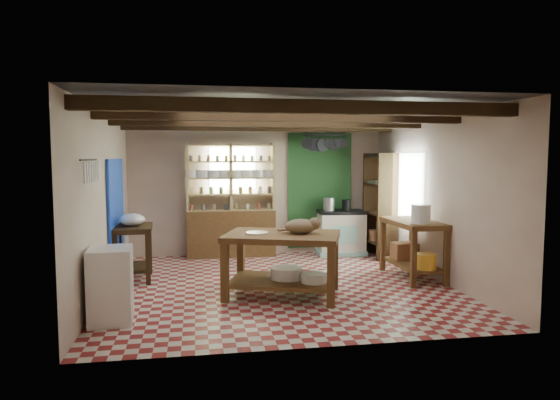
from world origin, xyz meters
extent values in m
cube|color=maroon|center=(0.00, 0.00, -0.01)|extent=(5.00, 5.00, 0.02)
cube|color=#424247|center=(0.00, 0.00, 2.60)|extent=(5.00, 5.00, 0.02)
cube|color=beige|center=(0.00, 2.50, 1.30)|extent=(5.00, 0.04, 2.60)
cube|color=beige|center=(0.00, -2.50, 1.30)|extent=(5.00, 0.04, 2.60)
cube|color=beige|center=(-2.50, 0.00, 1.30)|extent=(0.04, 5.00, 2.60)
cube|color=beige|center=(2.50, 0.00, 1.30)|extent=(0.04, 5.00, 2.60)
cube|color=#352412|center=(0.00, 0.00, 2.48)|extent=(5.00, 3.80, 0.15)
cube|color=blue|center=(-2.47, 0.90, 1.10)|extent=(0.04, 1.40, 1.60)
cube|color=#1E4C21|center=(1.25, 2.47, 1.25)|extent=(1.30, 0.04, 2.30)
cube|color=beige|center=(-0.50, 2.48, 1.70)|extent=(0.90, 0.02, 0.80)
cube|color=beige|center=(2.48, 1.00, 1.40)|extent=(0.02, 1.30, 1.20)
cube|color=black|center=(-2.44, -1.20, 1.78)|extent=(0.06, 0.90, 0.28)
cube|color=black|center=(1.25, 2.05, 2.18)|extent=(0.86, 0.12, 0.36)
cube|color=tan|center=(-0.55, 2.31, 1.10)|extent=(1.70, 0.34, 2.20)
cube|color=#352412|center=(2.28, 1.80, 1.00)|extent=(0.40, 0.86, 2.00)
cube|color=brown|center=(-0.05, -0.57, 0.44)|extent=(1.80, 1.48, 0.88)
cube|color=beige|center=(1.61, 2.15, 0.44)|extent=(0.93, 0.65, 0.88)
cube|color=#352412|center=(-2.20, 0.71, 0.43)|extent=(0.63, 0.88, 0.86)
cube|color=white|center=(-2.22, -1.30, 0.44)|extent=(0.52, 0.61, 0.87)
cube|color=brown|center=(2.18, 0.09, 0.46)|extent=(0.66, 1.30, 0.93)
ellipsoid|color=#927755|center=(0.21, -0.60, 0.98)|extent=(0.49, 0.40, 0.20)
cylinder|color=#B1B1B9|center=(-0.39, -0.50, 0.89)|extent=(0.40, 0.40, 0.02)
cylinder|color=white|center=(0.02, -0.54, 0.31)|extent=(0.57, 0.57, 0.16)
cylinder|color=white|center=(0.35, -0.81, 0.29)|extent=(0.45, 0.45, 0.12)
cylinder|color=#B1B1B9|center=(1.36, 2.16, 1.00)|extent=(0.23, 0.23, 0.26)
cylinder|color=black|center=(1.71, 2.14, 0.98)|extent=(0.17, 0.17, 0.21)
ellipsoid|color=white|center=(-2.20, 0.71, 0.96)|extent=(0.41, 0.41, 0.19)
cylinder|color=white|center=(2.13, -0.26, 1.07)|extent=(0.29, 0.29, 0.29)
cube|color=#955F3C|center=(2.18, 0.39, 0.38)|extent=(0.39, 0.32, 0.27)
cylinder|color=gold|center=(2.19, -0.36, 0.36)|extent=(0.32, 0.32, 0.23)
camera|label=1|loc=(-1.23, -7.29, 1.94)|focal=32.00mm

